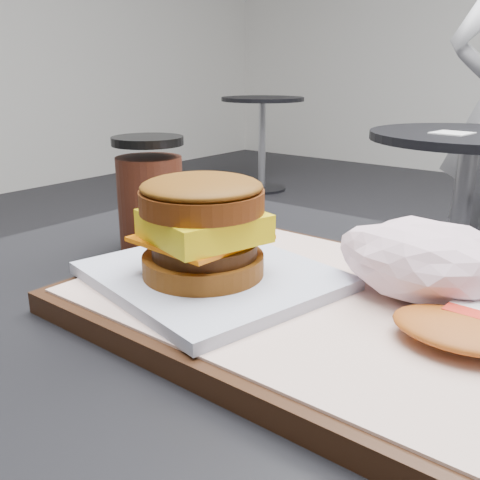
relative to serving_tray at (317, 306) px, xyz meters
name	(u,v)px	position (x,y,z in m)	size (l,w,h in m)	color
serving_tray	(317,306)	(0.00, 0.00, 0.00)	(0.38, 0.28, 0.02)	black
breakfast_sandwich	(205,239)	(-0.08, -0.04, 0.05)	(0.22, 0.21, 0.09)	silver
crumpled_wrapper	(425,259)	(0.06, 0.05, 0.04)	(0.13, 0.11, 0.06)	white
coffee_cup	(150,198)	(-0.24, 0.04, 0.05)	(0.08, 0.08, 0.12)	#3B170E
neighbor_table	(464,188)	(-0.35, 1.65, -0.23)	(0.70, 0.70, 0.75)	black
napkin	(452,133)	(-0.40, 1.57, -0.03)	(0.12, 0.12, 0.00)	white
bg_table_mid	(262,121)	(-2.40, 3.20, -0.22)	(0.66, 0.66, 0.75)	black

